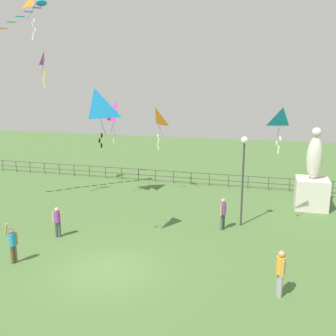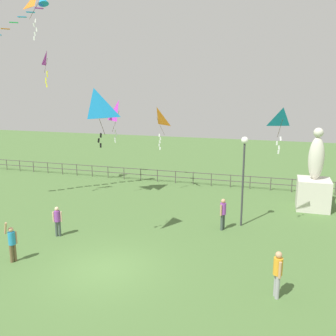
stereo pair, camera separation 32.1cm
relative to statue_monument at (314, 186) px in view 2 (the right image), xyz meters
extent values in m
plane|color=#4C7038|center=(-8.56, -10.52, -1.45)|extent=(80.00, 80.00, 0.00)
cube|color=beige|center=(0.00, 0.00, -0.53)|extent=(1.87, 1.87, 1.84)
ellipsoid|color=beige|center=(0.00, 0.00, 1.66)|extent=(0.90, 0.76, 2.53)
sphere|color=beige|center=(0.00, 0.00, 3.17)|extent=(0.56, 0.56, 0.56)
cylinder|color=#38383D|center=(-3.82, -4.05, 0.76)|extent=(0.10, 0.10, 4.42)
sphere|color=white|center=(-3.82, -4.05, 3.12)|extent=(0.36, 0.36, 0.36)
cylinder|color=#3F4C47|center=(-4.65, -4.83, -1.03)|extent=(0.14, 0.14, 0.84)
cylinder|color=#3F4C47|center=(-4.71, -4.98, -1.03)|extent=(0.14, 0.14, 0.84)
cylinder|color=purple|center=(-4.68, -4.91, -0.32)|extent=(0.31, 0.31, 0.59)
sphere|color=tan|center=(-4.68, -4.91, 0.09)|extent=(0.22, 0.22, 0.22)
cylinder|color=tan|center=(-4.60, -4.72, -0.35)|extent=(0.09, 0.09, 0.56)
cylinder|color=tan|center=(-4.75, -5.10, -0.35)|extent=(0.09, 0.09, 0.56)
cylinder|color=brown|center=(-12.58, -11.10, -1.06)|extent=(0.13, 0.13, 0.78)
cylinder|color=brown|center=(-12.52, -10.96, -1.06)|extent=(0.13, 0.13, 0.78)
cylinder|color=#268CBF|center=(-12.55, -11.03, -0.40)|extent=(0.28, 0.28, 0.55)
sphere|color=tan|center=(-12.55, -11.03, -0.02)|extent=(0.21, 0.21, 0.21)
cylinder|color=tan|center=(-12.67, -11.18, 0.09)|extent=(0.24, 0.17, 0.53)
cylinder|color=tan|center=(-12.48, -10.85, -0.43)|extent=(0.09, 0.09, 0.52)
cylinder|color=#99999E|center=(-1.90, -10.68, -1.02)|extent=(0.15, 0.15, 0.87)
cylinder|color=#99999E|center=(-1.96, -10.52, -1.02)|extent=(0.15, 0.15, 0.87)
cylinder|color=orange|center=(-1.93, -10.60, -0.28)|extent=(0.32, 0.32, 0.61)
sphere|color=tan|center=(-1.93, -10.60, 0.15)|extent=(0.23, 0.23, 0.23)
cylinder|color=tan|center=(-1.86, -10.80, -0.31)|extent=(0.10, 0.10, 0.58)
cylinder|color=tan|center=(-2.00, -10.40, -0.31)|extent=(0.10, 0.10, 0.58)
cylinder|color=#3F4C47|center=(-12.37, -8.13, -1.07)|extent=(0.13, 0.13, 0.77)
cylinder|color=#3F4C47|center=(-12.23, -8.08, -1.07)|extent=(0.13, 0.13, 0.77)
cylinder|color=purple|center=(-12.30, -8.11, -0.42)|extent=(0.28, 0.28, 0.54)
sphere|color=beige|center=(-12.30, -8.11, -0.04)|extent=(0.21, 0.21, 0.21)
cylinder|color=beige|center=(-12.47, -8.17, -0.45)|extent=(0.08, 0.08, 0.51)
cylinder|color=beige|center=(-12.13, -8.04, -0.45)|extent=(0.08, 0.08, 0.51)
pyramid|color=#B22DB2|center=(-17.23, -0.84, 7.63)|extent=(0.53, 0.81, 0.96)
cylinder|color=#4C381E|center=(-17.36, -0.89, 7.16)|extent=(0.28, 0.11, 0.96)
cube|color=yellow|center=(-17.32, -0.87, 6.71)|extent=(0.11, 0.02, 0.21)
cube|color=yellow|center=(-17.32, -0.87, 6.49)|extent=(0.09, 0.04, 0.20)
cube|color=yellow|center=(-17.41, -0.92, 6.27)|extent=(0.10, 0.01, 0.20)
cube|color=yellow|center=(-17.42, -0.92, 6.05)|extent=(0.12, 0.02, 0.21)
cube|color=yellow|center=(-17.38, -0.90, 5.83)|extent=(0.11, 0.02, 0.21)
pyramid|color=#198CD1|center=(-2.05, -4.53, 4.26)|extent=(0.99, 0.86, 0.94)
cylinder|color=#4C381E|center=(-2.16, -4.25, 3.79)|extent=(0.23, 0.59, 0.94)
cube|color=white|center=(-2.10, -4.22, 3.29)|extent=(0.11, 0.05, 0.21)
cube|color=white|center=(-2.26, -4.30, 3.07)|extent=(0.08, 0.03, 0.20)
cube|color=white|center=(-2.14, -4.24, 2.85)|extent=(0.10, 0.02, 0.21)
cube|color=white|center=(-2.16, -4.25, 2.63)|extent=(0.09, 0.03, 0.20)
pyramid|color=orange|center=(-14.65, -5.04, 10.10)|extent=(1.11, 0.97, 0.94)
cylinder|color=#4C381E|center=(-14.79, -5.30, 9.64)|extent=(0.29, 0.54, 0.94)
cube|color=white|center=(-14.76, -5.29, 9.14)|extent=(0.11, 0.03, 0.21)
cube|color=white|center=(-14.84, -5.32, 8.92)|extent=(0.11, 0.05, 0.21)
cube|color=white|center=(-14.74, -5.27, 8.70)|extent=(0.11, 0.02, 0.21)
cube|color=white|center=(-14.83, -5.32, 8.48)|extent=(0.10, 0.04, 0.20)
cube|color=white|center=(-14.88, -5.34, 8.26)|extent=(0.11, 0.03, 0.21)
pyramid|color=#198CD1|center=(-9.93, -8.30, 4.98)|extent=(1.27, 1.42, 1.26)
cylinder|color=#4C381E|center=(-9.59, -8.49, 4.36)|extent=(0.69, 0.41, 1.26)
cube|color=black|center=(-9.57, -8.48, 3.70)|extent=(0.11, 0.03, 0.21)
cube|color=black|center=(-9.66, -8.53, 3.48)|extent=(0.12, 0.03, 0.21)
cube|color=black|center=(-9.59, -8.49, 3.26)|extent=(0.08, 0.03, 0.20)
pyramid|color=#B22DB2|center=(-12.05, -1.05, 4.26)|extent=(1.20, 1.19, 1.30)
cylinder|color=#4C381E|center=(-12.23, -1.23, 3.61)|extent=(0.37, 0.39, 1.30)
cube|color=white|center=(-12.27, -1.25, 2.98)|extent=(0.09, 0.02, 0.20)
cube|color=white|center=(-12.22, -1.23, 2.76)|extent=(0.12, 0.03, 0.21)
cube|color=white|center=(-12.31, -1.27, 2.54)|extent=(0.11, 0.02, 0.21)
cube|color=white|center=(-12.30, -1.27, 2.32)|extent=(0.11, 0.05, 0.21)
pyramid|color=orange|center=(-9.97, 0.25, 3.81)|extent=(1.29, 1.24, 1.22)
cylinder|color=#4C381E|center=(-9.77, 0.46, 3.20)|extent=(0.41, 0.45, 1.22)
cube|color=white|center=(-9.85, 0.43, 2.59)|extent=(0.08, 0.03, 0.20)
cube|color=white|center=(-9.79, 0.46, 2.37)|extent=(0.11, 0.02, 0.21)
cube|color=white|center=(-9.82, 0.44, 2.15)|extent=(0.10, 0.03, 0.20)
cube|color=white|center=(-9.86, 0.42, 1.93)|extent=(0.09, 0.04, 0.20)
cube|color=white|center=(-9.81, 0.45, 1.71)|extent=(0.10, 0.02, 0.20)
cone|color=#198CD1|center=(-15.70, -3.15, 10.67)|extent=(0.97, 0.93, 0.74)
cube|color=#B22DB2|center=(-15.87, -3.31, 10.18)|extent=(0.51, 0.50, 0.03)
cube|color=#198CD1|center=(-16.25, -3.61, 9.94)|extent=(0.53, 0.46, 0.03)
cube|color=#198CD1|center=(-16.66, -3.85, 9.66)|extent=(0.53, 0.42, 0.03)
cube|color=#1EB759|center=(-17.08, -4.08, 9.35)|extent=(0.53, 0.46, 0.03)
cube|color=orange|center=(-17.45, -4.37, 8.98)|extent=(0.51, 0.50, 0.03)
cylinder|color=#4C4742|center=(-25.13, 3.48, -0.98)|extent=(0.06, 0.06, 0.95)
cylinder|color=#4C4742|center=(-23.76, 3.48, -0.98)|extent=(0.06, 0.06, 0.95)
cylinder|color=#4C4742|center=(-22.35, 3.48, -0.98)|extent=(0.06, 0.06, 0.95)
cylinder|color=#4C4742|center=(-20.91, 3.48, -0.98)|extent=(0.06, 0.06, 0.95)
cylinder|color=#4C4742|center=(-19.49, 3.48, -0.98)|extent=(0.06, 0.06, 0.95)
cylinder|color=#4C4742|center=(-18.11, 3.48, -0.98)|extent=(0.06, 0.06, 0.95)
cylinder|color=#4C4742|center=(-16.69, 3.48, -0.98)|extent=(0.06, 0.06, 0.95)
cylinder|color=#4C4742|center=(-15.26, 3.48, -0.98)|extent=(0.06, 0.06, 0.95)
cylinder|color=#4C4742|center=(-13.85, 3.48, -0.98)|extent=(0.06, 0.06, 0.95)
cylinder|color=#4C4742|center=(-12.42, 3.48, -0.98)|extent=(0.06, 0.06, 0.95)
cylinder|color=#4C4742|center=(-11.03, 3.48, -0.98)|extent=(0.06, 0.06, 0.95)
cylinder|color=#4C4742|center=(-9.57, 3.48, -0.98)|extent=(0.06, 0.06, 0.95)
cylinder|color=#4C4742|center=(-8.19, 3.48, -0.98)|extent=(0.06, 0.06, 0.95)
cylinder|color=#4C4742|center=(-6.80, 3.48, -0.98)|extent=(0.06, 0.06, 0.95)
cylinder|color=#4C4742|center=(-5.38, 3.48, -0.98)|extent=(0.06, 0.06, 0.95)
cylinder|color=#4C4742|center=(-3.97, 3.48, -0.98)|extent=(0.06, 0.06, 0.95)
cylinder|color=#4C4742|center=(-2.53, 3.48, -0.98)|extent=(0.06, 0.06, 0.95)
cylinder|color=#4C4742|center=(-1.11, 3.48, -0.98)|extent=(0.06, 0.06, 0.95)
cylinder|color=#4C4742|center=(0.32, 3.48, -0.98)|extent=(0.06, 0.06, 0.95)
cylinder|color=#4C4742|center=(1.71, 3.48, -0.98)|extent=(0.06, 0.06, 0.95)
cube|color=#4C4742|center=(-8.56, 3.48, -0.54)|extent=(36.00, 0.05, 0.05)
cube|color=#4C4742|center=(-8.56, 3.48, -0.98)|extent=(36.00, 0.05, 0.05)
camera|label=1|loc=(-2.48, -22.87, 5.73)|focal=39.26mm
camera|label=2|loc=(-2.18, -22.78, 5.73)|focal=39.26mm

